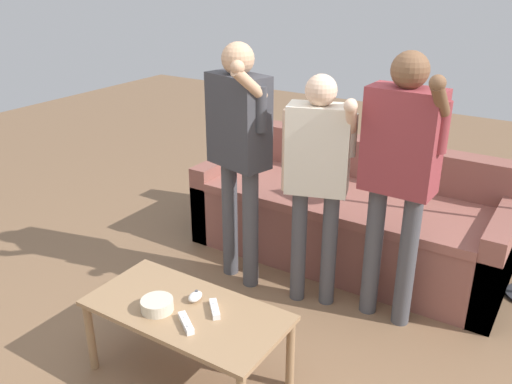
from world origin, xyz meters
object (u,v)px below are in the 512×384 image
at_px(game_remote_wand_far, 186,323).
at_px(player_right, 400,162).
at_px(coffee_table, 186,318).
at_px(game_remote_wand_near, 215,309).
at_px(player_center, 318,167).
at_px(couch, 349,217).
at_px(game_remote_nunchuk, 195,297).
at_px(snack_bowl, 157,305).
at_px(player_left, 239,139).

bearing_deg(game_remote_wand_far, player_right, 63.48).
relative_size(coffee_table, game_remote_wand_near, 7.88).
bearing_deg(player_center, game_remote_wand_far, -96.63).
bearing_deg(game_remote_wand_near, couch, 88.90).
bearing_deg(game_remote_wand_near, player_right, 61.90).
height_order(coffee_table, game_remote_wand_far, game_remote_wand_far).
xyz_separation_m(player_center, player_right, (0.45, 0.08, 0.10)).
height_order(game_remote_nunchuk, game_remote_wand_far, game_remote_nunchuk).
height_order(player_center, game_remote_wand_near, player_center).
bearing_deg(coffee_table, game_remote_nunchuk, 91.70).
bearing_deg(game_remote_wand_far, coffee_table, 130.09).
xyz_separation_m(coffee_table, snack_bowl, (-0.11, -0.08, 0.08)).
bearing_deg(game_remote_nunchuk, game_remote_wand_near, -9.49).
bearing_deg(player_center, couch, 94.13).
bearing_deg(game_remote_wand_near, player_center, 85.07).
bearing_deg(snack_bowl, game_remote_nunchuk, 56.86).
height_order(coffee_table, game_remote_nunchuk, game_remote_nunchuk).
relative_size(coffee_table, snack_bowl, 6.35).
bearing_deg(coffee_table, player_left, 108.55).
height_order(coffee_table, player_right, player_right).
height_order(couch, snack_bowl, couch).
xyz_separation_m(coffee_table, player_left, (-0.32, 0.95, 0.63)).
distance_m(coffee_table, player_left, 1.18).
bearing_deg(player_center, snack_bowl, -107.04).
bearing_deg(game_remote_wand_near, game_remote_nunchuk, 170.51).
height_order(game_remote_wand_near, game_remote_wand_far, same).
height_order(game_remote_nunchuk, player_right, player_right).
xyz_separation_m(couch, player_center, (0.05, -0.68, 0.61)).
bearing_deg(snack_bowl, player_right, 55.65).
height_order(snack_bowl, player_center, player_center).
xyz_separation_m(couch, game_remote_wand_far, (-0.08, -1.76, 0.14)).
bearing_deg(couch, game_remote_nunchuk, -96.14).
height_order(player_center, game_remote_wand_far, player_center).
xyz_separation_m(player_center, game_remote_wand_near, (-0.08, -0.92, -0.47)).
distance_m(couch, player_left, 1.11).
distance_m(game_remote_wand_near, game_remote_wand_far, 0.17).
height_order(game_remote_nunchuk, player_left, player_left).
distance_m(couch, coffee_table, 1.67).
height_order(coffee_table, game_remote_wand_near, game_remote_wand_near).
relative_size(player_center, game_remote_wand_near, 11.22).
xyz_separation_m(snack_bowl, game_remote_wand_far, (0.20, -0.02, -0.01)).
bearing_deg(game_remote_nunchuk, snack_bowl, -123.14).
height_order(player_right, game_remote_wand_near, player_right).
height_order(coffee_table, snack_bowl, snack_bowl).
relative_size(snack_bowl, game_remote_nunchuk, 1.83).
bearing_deg(player_left, game_remote_wand_far, -68.86).
relative_size(game_remote_nunchuk, game_remote_wand_far, 0.58).
height_order(snack_bowl, game_remote_wand_near, snack_bowl).
distance_m(coffee_table, game_remote_wand_near, 0.16).
xyz_separation_m(player_left, player_center, (0.53, 0.03, -0.09)).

